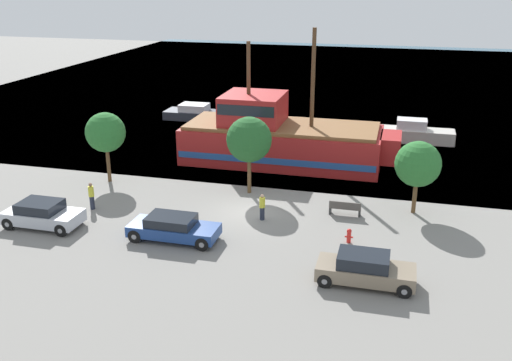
% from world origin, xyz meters
% --- Properties ---
extents(ground_plane, '(160.00, 160.00, 0.00)m').
position_xyz_m(ground_plane, '(0.00, 0.00, 0.00)').
color(ground_plane, gray).
extents(water_surface, '(80.00, 80.00, 0.00)m').
position_xyz_m(water_surface, '(0.00, 44.00, 0.00)').
color(water_surface, '#33566B').
rests_on(water_surface, ground).
extents(pirate_ship, '(15.43, 5.54, 9.61)m').
position_xyz_m(pirate_ship, '(-0.20, 9.53, 1.79)').
color(pirate_ship, '#A31E1E').
rests_on(pirate_ship, water_surface).
extents(moored_boat_dockside, '(5.95, 1.93, 1.84)m').
position_xyz_m(moored_boat_dockside, '(9.46, 17.52, 0.70)').
color(moored_boat_dockside, '#B7B2A8').
rests_on(moored_boat_dockside, water_surface).
extents(moored_boat_outer, '(6.45, 2.42, 1.44)m').
position_xyz_m(moored_boat_outer, '(-10.35, 20.20, 0.54)').
color(moored_boat_outer, '#2D333D').
rests_on(moored_boat_outer, water_surface).
extents(parked_car_curb_front, '(4.17, 1.96, 1.44)m').
position_xyz_m(parked_car_curb_front, '(-10.24, -4.79, 0.72)').
color(parked_car_curb_front, '#B7BCC6').
rests_on(parked_car_curb_front, ground_plane).
extents(parked_car_curb_mid, '(4.64, 1.89, 1.31)m').
position_xyz_m(parked_car_curb_mid, '(-2.74, -4.54, 0.67)').
color(parked_car_curb_mid, navy).
rests_on(parked_car_curb_mid, ground_plane).
extents(parked_car_curb_rear, '(4.31, 1.80, 1.45)m').
position_xyz_m(parked_car_curb_rear, '(7.18, -6.58, 0.72)').
color(parked_car_curb_rear, '#7F705B').
rests_on(parked_car_curb_rear, ground_plane).
extents(fire_hydrant, '(0.42, 0.25, 0.76)m').
position_xyz_m(fire_hydrant, '(6.09, -2.61, 0.41)').
color(fire_hydrant, red).
rests_on(fire_hydrant, ground_plane).
extents(bench_promenade_east, '(1.79, 0.45, 0.85)m').
position_xyz_m(bench_promenade_east, '(5.51, 0.85, 0.44)').
color(bench_promenade_east, '#4C4742').
rests_on(bench_promenade_east, ground_plane).
extents(pedestrian_walking_near, '(0.32, 0.32, 1.53)m').
position_xyz_m(pedestrian_walking_near, '(1.10, -0.93, 0.77)').
color(pedestrian_walking_near, '#232838').
rests_on(pedestrian_walking_near, ground_plane).
extents(pedestrian_walking_far, '(0.32, 0.32, 1.62)m').
position_xyz_m(pedestrian_walking_far, '(-8.90, -1.92, 0.82)').
color(pedestrian_walking_far, '#232838').
rests_on(pedestrian_walking_far, ground_plane).
extents(tree_row_east, '(2.57, 2.57, 4.65)m').
position_xyz_m(tree_row_east, '(-10.21, 2.62, 3.34)').
color(tree_row_east, brown).
rests_on(tree_row_east, ground_plane).
extents(tree_row_mideast, '(2.80, 2.80, 4.86)m').
position_xyz_m(tree_row_mideast, '(-0.69, 2.95, 3.45)').
color(tree_row_mideast, brown).
rests_on(tree_row_mideast, ground_plane).
extents(tree_row_midwest, '(2.59, 2.59, 4.25)m').
position_xyz_m(tree_row_midwest, '(9.31, 2.23, 2.95)').
color(tree_row_midwest, brown).
rests_on(tree_row_midwest, ground_plane).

